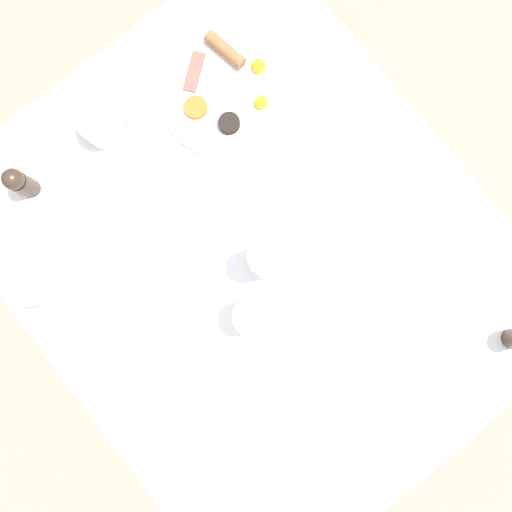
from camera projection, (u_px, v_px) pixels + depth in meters
ground_plane at (256, 275)px, 1.83m from camera, size 8.00×8.00×0.00m
table at (256, 260)px, 1.14m from camera, size 0.96×1.15×0.76m
breakfast_plate at (229, 88)px, 1.10m from camera, size 0.31×0.31×0.04m
teapot_near at (131, 355)px, 1.00m from camera, size 0.19×0.11×0.12m
teacup_with_saucer_right at (103, 126)px, 1.07m from camera, size 0.13×0.13×0.07m
water_glass_tall at (265, 259)px, 1.00m from camera, size 0.07×0.07×0.14m
water_glass_short at (252, 316)px, 1.00m from camera, size 0.07×0.07×0.12m
creamer_jug at (34, 290)px, 1.03m from camera, size 0.09×0.07×0.06m
salt_grinder at (20, 183)px, 1.03m from camera, size 0.04×0.04×0.11m
napkin_folded at (354, 164)px, 1.09m from camera, size 0.11×0.15×0.01m
fork_by_plate at (184, 225)px, 1.08m from camera, size 0.11×0.15×0.00m
knife_by_plate at (416, 286)px, 1.06m from camera, size 0.11×0.19×0.00m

